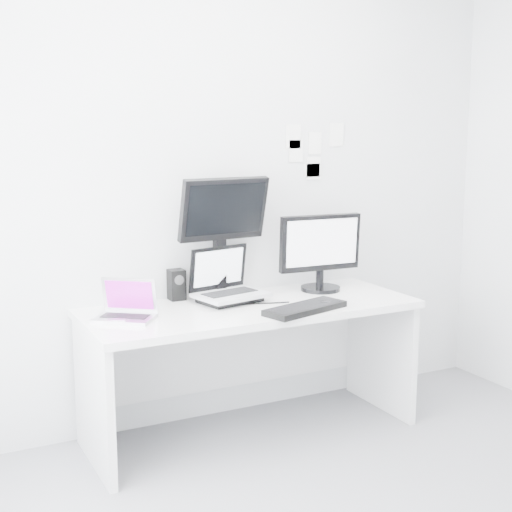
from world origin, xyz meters
name	(u,v)px	position (x,y,z in m)	size (l,w,h in m)	color
back_wall	(223,185)	(0.00, 1.60, 1.35)	(3.60, 3.60, 0.00)	silver
desk	(251,370)	(0.00, 1.25, 0.36)	(1.80, 0.70, 0.73)	white
macbook	(124,299)	(-0.70, 1.25, 0.84)	(0.28, 0.21, 0.21)	#ADADB2
speaker	(176,285)	(-0.31, 1.55, 0.82)	(0.09, 0.09, 0.17)	black
dell_laptop	(231,275)	(-0.07, 1.36, 0.88)	(0.37, 0.29, 0.31)	silver
rear_monitor	(222,237)	(-0.07, 1.47, 1.08)	(0.51, 0.18, 0.70)	black
samsung_monitor	(321,252)	(0.52, 1.39, 0.96)	(0.50, 0.23, 0.46)	black
keyboard	(305,308)	(0.19, 1.00, 0.75)	(0.47, 0.17, 0.03)	black
mouse	(324,304)	(0.32, 1.02, 0.75)	(0.11, 0.07, 0.04)	black
wall_note_0	(293,137)	(0.45, 1.59, 1.62)	(0.10, 0.00, 0.14)	white
wall_note_1	(315,143)	(0.60, 1.59, 1.58)	(0.09, 0.00, 0.13)	white
wall_note_2	(336,135)	(0.75, 1.59, 1.63)	(0.10, 0.00, 0.14)	white
wall_note_3	(312,170)	(0.58, 1.59, 1.42)	(0.11, 0.00, 0.08)	white
wall_note_4	(314,168)	(0.59, 1.59, 1.43)	(0.10, 0.00, 0.13)	white
wall_note_5	(296,151)	(0.47, 1.59, 1.54)	(0.09, 0.00, 0.13)	white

